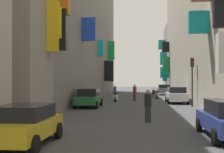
# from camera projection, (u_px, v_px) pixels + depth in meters

# --- Properties ---
(ground_plane) EXTENTS (140.00, 140.00, 0.00)m
(ground_plane) POSITION_uv_depth(u_px,v_px,m) (136.00, 101.00, 31.94)
(ground_plane) COLOR #424244
(building_left_mid_c) EXTENTS (7.39, 43.14, 20.05)m
(building_left_mid_c) POSITION_uv_depth(u_px,v_px,m) (77.00, 21.00, 41.18)
(building_left_mid_c) COLOR slate
(building_left_mid_c) RESTS_ON ground
(building_right_mid_a) EXTENTS (7.34, 30.21, 14.12)m
(building_right_mid_a) POSITION_uv_depth(u_px,v_px,m) (218.00, 30.00, 30.37)
(building_right_mid_a) COLOR #BCB29E
(building_right_mid_a) RESTS_ON ground
(building_right_mid_b) EXTENTS (7.39, 7.51, 16.25)m
(building_right_mid_b) POSITION_uv_depth(u_px,v_px,m) (188.00, 43.00, 49.17)
(building_right_mid_b) COLOR #B2A899
(building_right_mid_b) RESTS_ON ground
(building_right_mid_c) EXTENTS (7.33, 8.30, 12.17)m
(building_right_mid_c) POSITION_uv_depth(u_px,v_px,m) (182.00, 59.00, 57.00)
(building_right_mid_c) COLOR gray
(building_right_mid_c) RESTS_ON ground
(parked_car_yellow) EXTENTS (1.94, 3.96, 1.34)m
(parked_car_yellow) POSITION_uv_depth(u_px,v_px,m) (23.00, 124.00, 10.42)
(parked_car_yellow) COLOR gold
(parked_car_yellow) RESTS_ON ground
(parked_car_white) EXTENTS (1.90, 3.91, 1.54)m
(parked_car_white) POSITION_uv_depth(u_px,v_px,m) (177.00, 95.00, 29.27)
(parked_car_white) COLOR white
(parked_car_white) RESTS_ON ground
(parked_car_grey) EXTENTS (1.99, 4.06, 1.53)m
(parked_car_grey) POSITION_uv_depth(u_px,v_px,m) (164.00, 89.00, 46.16)
(parked_car_grey) COLOR slate
(parked_car_grey) RESTS_ON ground
(parked_car_green) EXTENTS (1.88, 4.30, 1.49)m
(parked_car_green) POSITION_uv_depth(u_px,v_px,m) (89.00, 98.00, 25.14)
(parked_car_green) COLOR #236638
(parked_car_green) RESTS_ON ground
(scooter_silver) EXTENTS (0.60, 1.97, 1.13)m
(scooter_silver) POSITION_uv_depth(u_px,v_px,m) (157.00, 95.00, 36.42)
(scooter_silver) COLOR #ADADB2
(scooter_silver) RESTS_ON ground
(scooter_white) EXTENTS (0.45, 1.97, 1.13)m
(scooter_white) POSITION_uv_depth(u_px,v_px,m) (116.00, 97.00, 31.44)
(scooter_white) COLOR silver
(scooter_white) RESTS_ON ground
(scooter_black) EXTENTS (0.48, 1.78, 1.13)m
(scooter_black) POSITION_uv_depth(u_px,v_px,m) (154.00, 93.00, 42.39)
(scooter_black) COLOR black
(scooter_black) RESTS_ON ground
(pedestrian_crossing) EXTENTS (0.50, 0.50, 1.74)m
(pedestrian_crossing) POSITION_uv_depth(u_px,v_px,m) (135.00, 93.00, 32.11)
(pedestrian_crossing) COLOR #383838
(pedestrian_crossing) RESTS_ON ground
(pedestrian_near_left) EXTENTS (0.53, 0.53, 1.70)m
(pedestrian_near_left) POSITION_uv_depth(u_px,v_px,m) (148.00, 106.00, 16.12)
(pedestrian_near_left) COLOR #2D2D2D
(pedestrian_near_left) RESTS_ON ground
(pedestrian_near_right) EXTENTS (0.47, 0.47, 1.56)m
(pedestrian_near_right) POSITION_uv_depth(u_px,v_px,m) (115.00, 91.00, 38.51)
(pedestrian_near_right) COLOR black
(pedestrian_near_right) RESTS_ON ground
(traffic_light_near_corner) EXTENTS (0.26, 0.34, 4.02)m
(traffic_light_near_corner) POSITION_uv_depth(u_px,v_px,m) (192.00, 73.00, 25.40)
(traffic_light_near_corner) COLOR #2D2D2D
(traffic_light_near_corner) RESTS_ON ground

